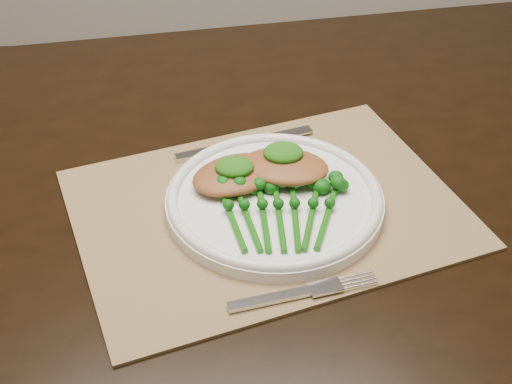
{
  "coord_description": "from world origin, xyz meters",
  "views": [
    {
      "loc": [
        0.15,
        -0.72,
        1.34
      ],
      "look_at": [
        0.18,
        -0.0,
        0.78
      ],
      "focal_mm": 50.0,
      "sensor_mm": 36.0,
      "label": 1
    }
  ],
  "objects_px": {
    "placemat": "(267,208)",
    "dinner_plate": "(275,199)",
    "dining_table": "(222,344)",
    "broccolini_bundle": "(280,218)",
    "chicken_fillet_left": "(236,174)"
  },
  "relations": [
    {
      "from": "placemat",
      "to": "broccolini_bundle",
      "type": "height_order",
      "value": "broccolini_bundle"
    },
    {
      "from": "broccolini_bundle",
      "to": "dining_table",
      "type": "bearing_deg",
      "value": 121.32
    },
    {
      "from": "dinner_plate",
      "to": "chicken_fillet_left",
      "type": "xyz_separation_m",
      "value": [
        -0.05,
        0.03,
        0.02
      ]
    },
    {
      "from": "placemat",
      "to": "dinner_plate",
      "type": "distance_m",
      "value": 0.02
    },
    {
      "from": "placemat",
      "to": "broccolini_bundle",
      "type": "relative_size",
      "value": 3.07
    },
    {
      "from": "dining_table",
      "to": "placemat",
      "type": "height_order",
      "value": "placemat"
    },
    {
      "from": "placemat",
      "to": "dinner_plate",
      "type": "xyz_separation_m",
      "value": [
        0.01,
        0.0,
        0.02
      ]
    },
    {
      "from": "dinner_plate",
      "to": "chicken_fillet_left",
      "type": "relative_size",
      "value": 2.34
    },
    {
      "from": "dining_table",
      "to": "dinner_plate",
      "type": "xyz_separation_m",
      "value": [
        0.08,
        -0.09,
        0.39
      ]
    },
    {
      "from": "broccolini_bundle",
      "to": "dinner_plate",
      "type": "bearing_deg",
      "value": 94.05
    },
    {
      "from": "placemat",
      "to": "chicken_fillet_left",
      "type": "height_order",
      "value": "chicken_fillet_left"
    },
    {
      "from": "dining_table",
      "to": "chicken_fillet_left",
      "type": "relative_size",
      "value": 14.24
    },
    {
      "from": "broccolini_bundle",
      "to": "chicken_fillet_left",
      "type": "bearing_deg",
      "value": 123.03
    },
    {
      "from": "chicken_fillet_left",
      "to": "broccolini_bundle",
      "type": "xyz_separation_m",
      "value": [
        0.05,
        -0.08,
        -0.01
      ]
    },
    {
      "from": "dining_table",
      "to": "dinner_plate",
      "type": "relative_size",
      "value": 6.09
    }
  ]
}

